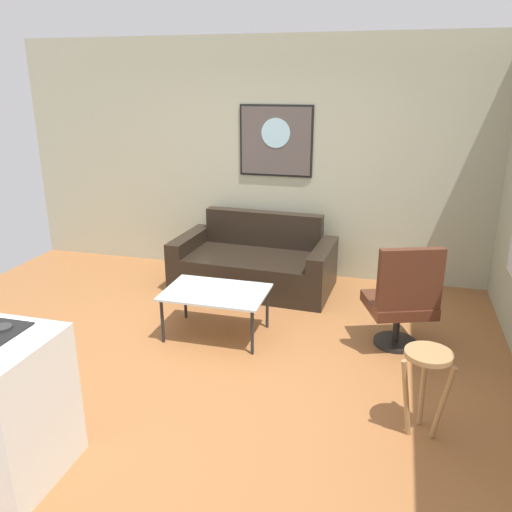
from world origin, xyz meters
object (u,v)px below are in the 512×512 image
(coffee_table, at_px, (216,295))
(wall_painting, at_px, (276,141))
(couch, at_px, (255,264))
(armchair, at_px, (402,299))
(bar_stool, at_px, (427,371))

(coffee_table, xyz_separation_m, wall_painting, (0.13, 1.84, 1.22))
(couch, relative_size, coffee_table, 1.93)
(armchair, relative_size, wall_painting, 1.13)
(couch, relative_size, armchair, 1.86)
(couch, height_order, armchair, armchair)
(armchair, xyz_separation_m, wall_painting, (-1.54, 1.67, 1.15))
(coffee_table, bearing_deg, couch, 88.89)
(coffee_table, height_order, armchair, armchair)
(bar_stool, bearing_deg, couch, 128.25)
(coffee_table, xyz_separation_m, armchair, (1.67, 0.17, 0.07))
(couch, xyz_separation_m, bar_stool, (1.81, -2.29, 0.21))
(coffee_table, relative_size, bar_stool, 1.53)
(armchair, bearing_deg, bar_stool, -82.28)
(couch, distance_m, bar_stool, 2.93)
(couch, height_order, wall_painting, wall_painting)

